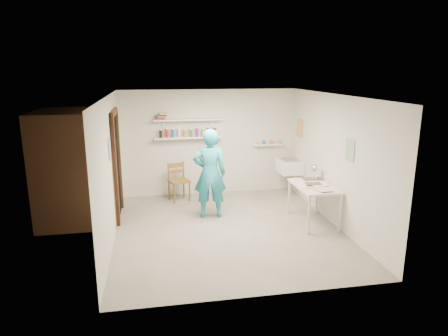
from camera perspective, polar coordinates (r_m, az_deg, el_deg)
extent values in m
cube|color=slate|center=(7.36, 0.57, -8.78)|extent=(4.00, 4.50, 0.02)
cube|color=silver|center=(6.80, 0.62, 10.38)|extent=(4.00, 4.50, 0.02)
cube|color=silver|center=(9.16, -2.10, 3.67)|extent=(4.00, 0.02, 2.40)
cube|color=silver|center=(4.87, 5.66, -5.71)|extent=(4.00, 0.02, 2.40)
cube|color=silver|center=(6.90, -16.03, -0.30)|extent=(0.02, 4.50, 2.40)
cube|color=silver|center=(7.61, 15.62, 1.04)|extent=(0.02, 4.50, 2.40)
cube|color=black|center=(7.96, -15.11, 0.14)|extent=(0.02, 0.90, 2.00)
cube|color=brown|center=(8.04, -20.17, 0.26)|extent=(1.40, 1.50, 2.10)
cube|color=brown|center=(7.78, -15.45, 7.67)|extent=(0.06, 1.05, 0.10)
cube|color=brown|center=(7.47, -15.24, -0.75)|extent=(0.06, 0.10, 2.00)
cube|color=brown|center=(8.44, -14.72, 0.94)|extent=(0.06, 0.10, 2.00)
cube|color=white|center=(8.95, -5.16, 4.35)|extent=(1.50, 0.22, 0.03)
cube|color=white|center=(8.90, -5.22, 6.89)|extent=(1.50, 0.22, 0.03)
cube|color=white|center=(9.38, 6.19, 3.34)|extent=(0.70, 0.14, 0.03)
cube|color=#334C7F|center=(6.87, -16.01, 2.64)|extent=(0.01, 0.28, 0.36)
cube|color=#995933|center=(9.17, 10.76, 5.65)|extent=(0.01, 0.34, 0.42)
cube|color=#3F724C|center=(7.06, 17.53, 2.42)|extent=(0.01, 0.30, 0.38)
cube|color=white|center=(9.15, 9.36, 0.28)|extent=(0.48, 0.60, 0.30)
imported|color=teal|center=(7.70, -2.05, -0.81)|extent=(0.67, 0.46, 1.75)
cylinder|color=beige|center=(7.84, -2.42, 1.64)|extent=(0.32, 0.06, 0.31)
cube|color=brown|center=(8.82, -6.45, -1.87)|extent=(0.51, 0.50, 0.89)
cube|color=silver|center=(7.71, 12.62, -5.04)|extent=(0.66, 1.10, 0.74)
sphere|color=silver|center=(8.01, 12.83, 0.04)|extent=(0.14, 0.14, 0.14)
cylinder|color=black|center=(8.90, -9.23, 4.83)|extent=(0.06, 0.06, 0.17)
cylinder|color=red|center=(8.91, -8.33, 4.86)|extent=(0.06, 0.06, 0.17)
cylinder|color=blue|center=(8.91, -7.42, 4.90)|extent=(0.06, 0.06, 0.17)
cylinder|color=white|center=(8.92, -6.52, 4.93)|extent=(0.06, 0.06, 0.17)
cylinder|color=orange|center=(8.93, -5.62, 4.97)|extent=(0.06, 0.06, 0.17)
cylinder|color=#268C3F|center=(8.94, -4.73, 5.00)|extent=(0.06, 0.06, 0.17)
cylinder|color=#8C268C|center=(8.96, -3.83, 5.03)|extent=(0.06, 0.06, 0.17)
cylinder|color=gold|center=(8.97, -2.94, 5.06)|extent=(0.06, 0.06, 0.17)
cylinder|color=black|center=(8.99, -2.05, 5.09)|extent=(0.06, 0.06, 0.17)
cylinder|color=red|center=(9.01, -1.17, 5.12)|extent=(0.06, 0.06, 0.17)
cube|color=red|center=(8.86, -9.12, 6.94)|extent=(0.18, 0.14, 0.03)
cube|color=#1933A5|center=(8.86, -8.99, 7.12)|extent=(0.18, 0.14, 0.03)
cube|color=orange|center=(8.85, -8.87, 7.31)|extent=(0.18, 0.14, 0.03)
cube|color=black|center=(8.85, -8.75, 7.49)|extent=(0.18, 0.14, 0.03)
cube|color=yellow|center=(8.85, -8.62, 7.68)|extent=(0.18, 0.14, 0.03)
cylinder|color=silver|center=(9.31, 4.98, 3.66)|extent=(0.07, 0.07, 0.09)
cylinder|color=#335999|center=(9.35, 5.80, 3.69)|extent=(0.07, 0.07, 0.09)
cylinder|color=orange|center=(9.39, 6.60, 3.71)|extent=(0.07, 0.07, 0.09)
cylinder|color=#999999|center=(9.43, 7.41, 3.73)|extent=(0.07, 0.07, 0.09)
cube|color=silver|center=(7.60, 12.77, -2.40)|extent=(0.30, 0.22, 0.00)
cube|color=#4C4742|center=(7.60, 12.77, -2.37)|extent=(0.30, 0.22, 0.00)
cube|color=beige|center=(7.60, 12.77, -2.35)|extent=(0.30, 0.22, 0.00)
cube|color=#383330|center=(7.60, 12.78, -2.32)|extent=(0.30, 0.22, 0.00)
cube|color=silver|center=(7.60, 12.78, -2.29)|extent=(0.30, 0.22, 0.00)
cube|color=silver|center=(7.60, 12.78, -2.26)|extent=(0.30, 0.22, 0.00)
cube|color=#4C4742|center=(7.60, 12.78, -2.23)|extent=(0.30, 0.22, 0.00)
cube|color=beige|center=(7.60, 12.78, -2.20)|extent=(0.30, 0.22, 0.00)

